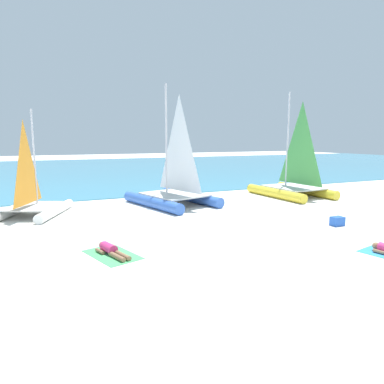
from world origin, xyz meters
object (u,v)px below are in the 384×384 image
(sailboat_blue, at_px, (173,187))
(sunbather_left, at_px, (111,250))
(sailboat_yellow, at_px, (293,181))
(cooler_box, at_px, (337,221))
(sailboat_white, at_px, (33,200))
(towel_left, at_px, (112,255))

(sailboat_blue, bearing_deg, sunbather_left, -139.67)
(sailboat_yellow, relative_size, sunbather_left, 4.00)
(sailboat_blue, distance_m, cooler_box, 8.08)
(sailboat_white, relative_size, towel_left, 2.50)
(towel_left, xyz_separation_m, cooler_box, (8.93, -0.14, 0.17))
(sailboat_white, height_order, towel_left, sailboat_white)
(sailboat_yellow, xyz_separation_m, cooler_box, (-3.11, -6.36, -0.74))
(towel_left, xyz_separation_m, sunbather_left, (-0.02, 0.06, 0.13))
(sailboat_blue, relative_size, sunbather_left, 4.05)
(sailboat_blue, bearing_deg, cooler_box, -71.65)
(sailboat_white, bearing_deg, sailboat_yellow, 21.53)
(sailboat_blue, height_order, towel_left, sailboat_blue)
(sunbather_left, bearing_deg, sailboat_white, 90.35)
(sailboat_white, bearing_deg, cooler_box, -8.17)
(cooler_box, bearing_deg, towel_left, 179.08)
(sunbather_left, xyz_separation_m, cooler_box, (8.95, -0.21, 0.05))
(sailboat_yellow, distance_m, towel_left, 13.59)
(sailboat_yellow, height_order, sunbather_left, sailboat_yellow)
(towel_left, relative_size, sunbather_left, 1.23)
(sailboat_white, relative_size, cooler_box, 9.50)
(sailboat_white, bearing_deg, sunbather_left, -48.47)
(sailboat_white, xyz_separation_m, sunbather_left, (2.13, -6.78, -0.58))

